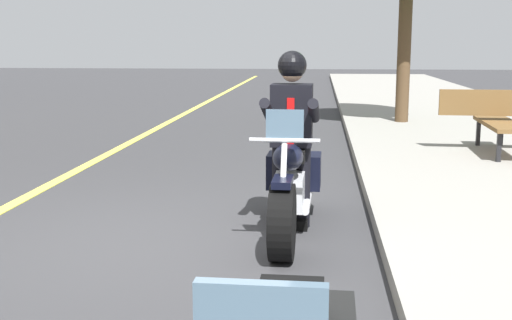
% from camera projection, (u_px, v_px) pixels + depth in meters
% --- Properties ---
extents(ground_plane, '(80.00, 80.00, 0.00)m').
position_uv_depth(ground_plane, '(157.00, 245.00, 5.91)').
color(ground_plane, '#333335').
extents(motorcycle_main, '(2.21, 0.62, 1.26)m').
position_uv_depth(motorcycle_main, '(290.00, 186.00, 6.25)').
color(motorcycle_main, black).
rests_on(motorcycle_main, ground_plane).
extents(rider_main, '(0.63, 0.55, 1.74)m').
position_uv_depth(rider_main, '(292.00, 124.00, 6.33)').
color(rider_main, black).
rests_on(rider_main, ground_plane).
extents(bench_sidewalk, '(1.82, 1.80, 0.95)m').
position_uv_depth(bench_sidewalk, '(500.00, 116.00, 9.91)').
color(bench_sidewalk, brown).
rests_on(bench_sidewalk, sidewalk_curb).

